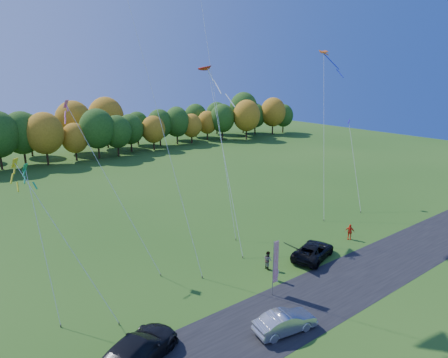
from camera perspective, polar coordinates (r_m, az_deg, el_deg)
ground at (r=32.92m, az=6.58°, el=-14.07°), size 160.00×160.00×0.00m
asphalt_strip at (r=30.60m, az=12.00°, el=-16.76°), size 90.00×6.00×0.01m
tree_line at (r=79.70m, az=-22.03°, el=2.45°), size 116.00×12.00×10.00m
black_suv at (r=36.57m, az=12.63°, el=-9.98°), size 5.55×3.76×1.41m
silver_sedan at (r=27.07m, az=8.72°, el=-19.53°), size 4.36×2.16×1.37m
dark_truck_a at (r=24.81m, az=-12.44°, el=-22.90°), size 6.41×4.73×1.73m
person_tailgate_a at (r=32.44m, az=7.45°, el=-12.96°), size 0.42×0.61×1.60m
person_tailgate_b at (r=34.15m, az=6.28°, el=-11.43°), size 0.69×0.84×1.56m
person_east at (r=41.34m, az=17.51°, el=-7.20°), size 0.81×0.98×1.57m
feather_flag at (r=29.82m, az=7.33°, el=-11.62°), size 0.57×0.11×4.32m
kite_delta_blue at (r=32.25m, az=-10.07°, el=11.83°), size 3.81×10.25×28.86m
kite_parafoil_orange at (r=41.78m, az=-1.51°, el=13.15°), size 5.45×12.31×29.50m
kite_delta_red at (r=37.75m, az=-0.03°, el=3.70°), size 4.14×10.20×17.62m
kite_parafoil_rainbow at (r=47.19m, az=14.09°, el=6.44°), size 6.95×6.35×18.72m
kite_diamond_yellow at (r=27.49m, az=-21.41°, el=-8.70°), size 4.52×5.34×11.13m
kite_diamond_green at (r=28.62m, az=-24.74°, el=-7.32°), size 0.85×4.12×10.48m
kite_diamond_pink at (r=33.86m, az=-15.63°, el=-1.22°), size 4.23×8.96×14.05m
kite_diamond_blue_low at (r=50.57m, az=18.16°, el=1.89°), size 3.46×5.20×10.51m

